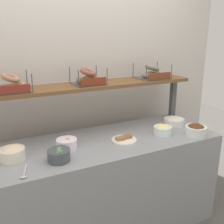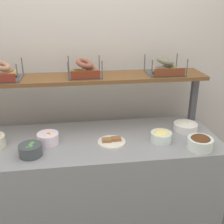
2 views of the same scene
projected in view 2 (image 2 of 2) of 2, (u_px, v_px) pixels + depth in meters
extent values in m
cube|color=beige|center=(84.00, 77.00, 2.48)|extent=(3.19, 0.06, 2.40)
cube|color=gray|center=(90.00, 186.00, 2.26)|extent=(1.99, 0.70, 0.85)
cube|color=#4C4C51|center=(194.00, 98.00, 2.40)|extent=(0.05, 0.05, 0.40)
cube|color=brown|center=(85.00, 78.00, 2.20)|extent=(1.95, 0.32, 0.03)
cylinder|color=#424B4D|center=(30.00, 150.00, 1.88)|extent=(0.16, 0.16, 0.08)
sphere|color=#4F9D4E|center=(32.00, 144.00, 1.90)|extent=(0.04, 0.04, 0.04)
sphere|color=#549E55|center=(27.00, 149.00, 1.84)|extent=(0.03, 0.03, 0.03)
sphere|color=#659750|center=(30.00, 146.00, 1.88)|extent=(0.04, 0.04, 0.04)
sphere|color=#4A955A|center=(31.00, 148.00, 1.85)|extent=(0.04, 0.04, 0.04)
cylinder|color=white|center=(185.00, 127.00, 2.25)|extent=(0.19, 0.19, 0.06)
ellipsoid|color=white|center=(186.00, 124.00, 2.24)|extent=(0.15, 0.15, 0.04)
cylinder|color=white|center=(200.00, 144.00, 1.97)|extent=(0.18, 0.18, 0.08)
ellipsoid|color=#542F18|center=(201.00, 139.00, 1.95)|extent=(0.14, 0.14, 0.06)
cylinder|color=white|center=(161.00, 137.00, 2.07)|extent=(0.16, 0.16, 0.07)
ellipsoid|color=#F9E686|center=(161.00, 133.00, 2.06)|extent=(0.12, 0.12, 0.05)
cylinder|color=white|center=(48.00, 138.00, 2.04)|extent=(0.16, 0.16, 0.08)
sphere|color=orange|center=(49.00, 135.00, 2.03)|extent=(0.03, 0.03, 0.03)
sphere|color=orange|center=(48.00, 135.00, 2.03)|extent=(0.04, 0.04, 0.04)
sphere|color=#F9A23C|center=(50.00, 136.00, 2.02)|extent=(0.03, 0.03, 0.03)
cylinder|color=white|center=(112.00, 142.00, 2.06)|extent=(0.21, 0.21, 0.01)
cube|color=olive|center=(107.00, 140.00, 2.05)|extent=(0.07, 0.05, 0.02)
cube|color=#955F38|center=(116.00, 139.00, 2.06)|extent=(0.07, 0.05, 0.02)
cube|color=#4C4C51|center=(3.00, 79.00, 2.10)|extent=(0.27, 0.24, 0.01)
cylinder|color=#4C4C51|center=(17.00, 74.00, 1.98)|extent=(0.01, 0.01, 0.14)
cylinder|color=#4C4C51|center=(22.00, 66.00, 2.19)|extent=(0.01, 0.01, 0.14)
torus|color=#9C7745|center=(9.00, 74.00, 2.12)|extent=(0.15, 0.15, 0.05)
torus|color=#A27156|center=(1.00, 66.00, 2.06)|extent=(0.18, 0.18, 0.09)
cube|color=#4C4C51|center=(85.00, 75.00, 2.19)|extent=(0.26, 0.24, 0.01)
cylinder|color=#4C4C51|center=(68.00, 71.00, 2.05)|extent=(0.01, 0.01, 0.14)
cylinder|color=#4C4C51|center=(102.00, 70.00, 2.08)|extent=(0.01, 0.01, 0.14)
cylinder|color=#4C4C51|center=(69.00, 65.00, 2.26)|extent=(0.01, 0.01, 0.14)
cylinder|color=#4C4C51|center=(99.00, 64.00, 2.29)|extent=(0.01, 0.01, 0.14)
cube|color=maroon|center=(86.00, 75.00, 2.07)|extent=(0.22, 0.01, 0.06)
torus|color=brown|center=(79.00, 73.00, 2.15)|extent=(0.17, 0.16, 0.06)
torus|color=brown|center=(90.00, 70.00, 2.22)|extent=(0.15, 0.15, 0.05)
torus|color=brown|center=(85.00, 63.00, 2.16)|extent=(0.20, 0.20, 0.08)
cube|color=#4C4C51|center=(164.00, 73.00, 2.26)|extent=(0.29, 0.24, 0.01)
cylinder|color=#4C4C51|center=(152.00, 69.00, 2.12)|extent=(0.01, 0.01, 0.14)
cylinder|color=#4C4C51|center=(187.00, 68.00, 2.15)|extent=(0.01, 0.01, 0.14)
cylinder|color=#4C4C51|center=(145.00, 63.00, 2.33)|extent=(0.01, 0.01, 0.14)
cylinder|color=#4C4C51|center=(177.00, 62.00, 2.36)|extent=(0.01, 0.01, 0.14)
cube|color=brown|center=(170.00, 72.00, 2.14)|extent=(0.25, 0.01, 0.06)
torus|color=#786D5B|center=(160.00, 70.00, 2.22)|extent=(0.17, 0.16, 0.05)
torus|color=olive|center=(168.00, 68.00, 2.29)|extent=(0.20, 0.20, 0.05)
torus|color=#6E7159|center=(165.00, 61.00, 2.23)|extent=(0.15, 0.14, 0.08)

